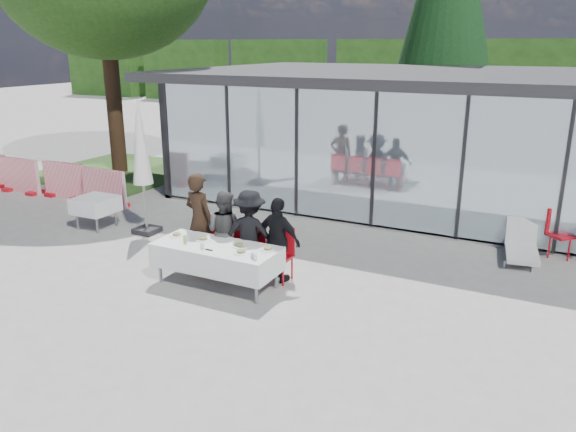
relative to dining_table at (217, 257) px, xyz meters
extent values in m
plane|color=gray|center=(0.39, 0.30, -0.54)|extent=(90.00, 90.00, 0.00)
cube|color=gray|center=(2.39, 8.30, -0.49)|extent=(14.00, 8.00, 0.10)
cube|color=black|center=(2.39, 12.20, 1.06)|extent=(14.00, 0.20, 3.20)
cube|color=black|center=(-4.51, 8.30, 1.06)|extent=(0.20, 8.00, 3.20)
cube|color=silver|center=(2.39, 4.33, 1.06)|extent=(13.60, 0.06, 3.10)
cube|color=#2D2D30|center=(2.39, 7.90, 2.78)|extent=(14.80, 8.80, 0.24)
cube|color=#262628|center=(-4.41, 4.33, 1.06)|extent=(0.08, 0.10, 3.10)
cube|color=#262628|center=(-2.47, 4.33, 1.06)|extent=(0.08, 0.10, 3.10)
cube|color=#262628|center=(-0.53, 4.33, 1.06)|extent=(0.08, 0.10, 3.10)
cube|color=#262628|center=(1.42, 4.33, 1.06)|extent=(0.08, 0.10, 3.10)
cube|color=#262628|center=(3.36, 4.33, 1.06)|extent=(0.08, 0.10, 3.10)
cube|color=#262628|center=(5.30, 4.33, 1.06)|extent=(0.08, 0.10, 3.10)
cube|color=#AF0B16|center=(-0.11, 6.80, -0.09)|extent=(0.45, 0.45, 0.90)
cube|color=#AF0B16|center=(1.39, 7.30, -0.09)|extent=(0.45, 0.45, 0.90)
cube|color=#AF0B16|center=(3.89, 6.80, -0.09)|extent=(0.45, 0.45, 0.90)
cube|color=#1B3C13|center=(-29.61, 28.30, 1.66)|extent=(6.50, 2.00, 4.40)
cube|color=#1B3C13|center=(-21.61, 28.30, 1.66)|extent=(6.50, 2.00, 4.40)
cube|color=#1B3C13|center=(-13.61, 28.30, 1.66)|extent=(6.50, 2.00, 4.40)
cube|color=#1B3C13|center=(-5.61, 28.30, 1.66)|extent=(6.50, 2.00, 4.40)
cube|color=#1B3C13|center=(2.39, 28.30, 1.66)|extent=(6.50, 2.00, 4.40)
cube|color=white|center=(0.00, 0.00, 0.00)|extent=(2.26, 0.96, 0.42)
cylinder|color=gray|center=(-1.00, -0.35, -0.18)|extent=(0.06, 0.06, 0.71)
cylinder|color=gray|center=(1.00, -0.35, -0.18)|extent=(0.06, 0.06, 0.71)
cylinder|color=gray|center=(-1.00, 0.35, -0.18)|extent=(0.06, 0.06, 0.71)
cylinder|color=gray|center=(1.00, 0.35, -0.18)|extent=(0.06, 0.06, 0.71)
imported|color=black|center=(-0.81, 0.65, 0.38)|extent=(0.78, 0.78, 1.83)
cube|color=#AF0B16|center=(-0.81, 0.66, -0.09)|extent=(0.44, 0.44, 0.05)
cube|color=#AF0B16|center=(-0.81, 0.86, 0.16)|extent=(0.44, 0.04, 0.55)
cylinder|color=#AF0B16|center=(-0.99, 0.48, -0.32)|extent=(0.04, 0.04, 0.43)
cylinder|color=#AF0B16|center=(-0.63, 0.48, -0.32)|extent=(0.04, 0.04, 0.43)
cylinder|color=#AF0B16|center=(-0.99, 0.84, -0.32)|extent=(0.04, 0.04, 0.43)
cylinder|color=#AF0B16|center=(-0.63, 0.84, -0.32)|extent=(0.04, 0.04, 0.43)
imported|color=#4D4D4D|center=(-0.24, 0.65, 0.24)|extent=(0.77, 0.77, 1.56)
cube|color=#AF0B16|center=(-0.24, 0.66, -0.09)|extent=(0.44, 0.44, 0.05)
cube|color=#AF0B16|center=(-0.24, 0.86, 0.16)|extent=(0.44, 0.04, 0.55)
cylinder|color=#AF0B16|center=(-0.42, 0.48, -0.32)|extent=(0.04, 0.04, 0.43)
cylinder|color=#AF0B16|center=(-0.06, 0.48, -0.32)|extent=(0.04, 0.04, 0.43)
cylinder|color=#AF0B16|center=(-0.42, 0.84, -0.32)|extent=(0.04, 0.04, 0.43)
cylinder|color=#AF0B16|center=(-0.06, 0.84, -0.32)|extent=(0.04, 0.04, 0.43)
imported|color=black|center=(0.31, 0.65, 0.28)|extent=(1.26, 1.26, 1.63)
cube|color=#AF0B16|center=(0.31, 0.66, -0.09)|extent=(0.44, 0.44, 0.05)
cube|color=#AF0B16|center=(0.31, 0.86, 0.16)|extent=(0.44, 0.04, 0.55)
cylinder|color=#AF0B16|center=(0.13, 0.48, -0.32)|extent=(0.04, 0.04, 0.43)
cylinder|color=#AF0B16|center=(0.49, 0.48, -0.32)|extent=(0.04, 0.04, 0.43)
cylinder|color=#AF0B16|center=(0.13, 0.84, -0.32)|extent=(0.04, 0.04, 0.43)
cylinder|color=#AF0B16|center=(0.49, 0.84, -0.32)|extent=(0.04, 0.04, 0.43)
imported|color=black|center=(0.89, 0.65, 0.24)|extent=(1.04, 1.04, 1.56)
cube|color=#AF0B16|center=(0.89, 0.66, -0.09)|extent=(0.44, 0.44, 0.05)
cube|color=#AF0B16|center=(0.89, 0.86, 0.16)|extent=(0.44, 0.04, 0.55)
cylinder|color=#AF0B16|center=(0.71, 0.48, -0.32)|extent=(0.04, 0.04, 0.43)
cylinder|color=#AF0B16|center=(1.07, 0.48, -0.32)|extent=(0.04, 0.04, 0.43)
cylinder|color=#AF0B16|center=(0.71, 0.84, -0.32)|extent=(0.04, 0.04, 0.43)
cylinder|color=#AF0B16|center=(1.07, 0.84, -0.32)|extent=(0.04, 0.04, 0.43)
cylinder|color=white|center=(-0.93, 0.10, 0.22)|extent=(0.28, 0.28, 0.01)
ellipsoid|color=tan|center=(-0.93, 0.10, 0.25)|extent=(0.15, 0.15, 0.05)
cylinder|color=white|center=(-0.35, 0.12, 0.22)|extent=(0.28, 0.28, 0.01)
ellipsoid|color=#466A27|center=(-0.35, 0.12, 0.25)|extent=(0.15, 0.15, 0.05)
cylinder|color=white|center=(0.40, 0.13, 0.22)|extent=(0.28, 0.28, 0.01)
ellipsoid|color=tan|center=(0.40, 0.13, 0.25)|extent=(0.15, 0.15, 0.05)
cylinder|color=white|center=(0.93, 0.20, 0.22)|extent=(0.28, 0.28, 0.01)
ellipsoid|color=#466A27|center=(0.93, 0.20, 0.25)|extent=(0.15, 0.15, 0.05)
cylinder|color=white|center=(0.59, -0.13, 0.22)|extent=(0.28, 0.28, 0.01)
ellipsoid|color=#466A27|center=(0.59, -0.13, 0.25)|extent=(0.15, 0.15, 0.05)
cylinder|color=#8BBF4F|center=(-0.56, -0.14, 0.28)|extent=(0.06, 0.06, 0.14)
cylinder|color=silver|center=(-0.11, -0.25, 0.26)|extent=(0.07, 0.07, 0.10)
cylinder|color=silver|center=(0.87, -0.23, 0.26)|extent=(0.07, 0.07, 0.10)
cylinder|color=silver|center=(0.95, -0.28, 0.26)|extent=(0.07, 0.07, 0.10)
cube|color=black|center=(0.03, -0.26, 0.22)|extent=(0.14, 0.03, 0.01)
cube|color=white|center=(-4.33, 1.46, 0.02)|extent=(0.86, 0.86, 0.36)
cylinder|color=gray|center=(-4.63, 1.16, -0.18)|extent=(0.05, 0.05, 0.72)
cylinder|color=gray|center=(-4.03, 1.16, -0.18)|extent=(0.05, 0.05, 0.72)
cylinder|color=gray|center=(-4.63, 1.76, -0.18)|extent=(0.05, 0.05, 0.72)
cylinder|color=gray|center=(-4.03, 1.76, -0.18)|extent=(0.05, 0.05, 0.72)
cube|color=#AF0B16|center=(5.40, 4.28, -0.09)|extent=(0.62, 0.62, 0.05)
cube|color=#AF0B16|center=(5.25, 4.41, 0.16)|extent=(0.32, 0.35, 0.55)
cylinder|color=#AF0B16|center=(5.22, 4.10, -0.32)|extent=(0.04, 0.04, 0.43)
cylinder|color=#AF0B16|center=(5.58, 4.10, -0.32)|extent=(0.04, 0.04, 0.43)
cylinder|color=#AF0B16|center=(5.22, 4.46, -0.32)|extent=(0.04, 0.04, 0.43)
cylinder|color=#AF0B16|center=(5.58, 4.46, -0.32)|extent=(0.04, 0.04, 0.43)
cube|color=black|center=(-3.05, 1.70, -0.48)|extent=(0.50, 0.50, 0.12)
cylinder|color=gray|center=(-3.05, 1.70, 0.81)|extent=(0.06, 0.06, 2.70)
cone|color=white|center=(-3.05, 1.70, 1.54)|extent=(0.44, 0.44, 1.84)
cube|color=red|center=(-5.49, 2.92, -0.04)|extent=(1.40, 0.12, 1.00)
cube|color=#AF0B16|center=(-5.99, 2.92, -0.49)|extent=(0.30, 0.45, 0.10)
cube|color=#AF0B16|center=(-4.99, 2.92, -0.49)|extent=(0.30, 0.45, 0.10)
cube|color=red|center=(-7.09, 3.07, -0.04)|extent=(1.40, 0.22, 1.00)
cube|color=#AF0B16|center=(-7.59, 3.07, -0.49)|extent=(0.30, 0.45, 0.10)
cube|color=#AF0B16|center=(-6.59, 3.07, -0.49)|extent=(0.30, 0.45, 0.10)
cube|color=red|center=(-8.69, 2.92, -0.04)|extent=(1.40, 0.12, 1.00)
cube|color=#AF0B16|center=(-9.19, 2.92, -0.49)|extent=(0.30, 0.45, 0.10)
cube|color=#AF0B16|center=(-8.19, 2.92, -0.49)|extent=(0.30, 0.45, 0.10)
cube|color=#AF0B16|center=(-9.79, 3.07, -0.49)|extent=(0.30, 0.45, 0.10)
cube|color=silver|center=(4.75, 3.70, -0.36)|extent=(0.78, 1.37, 0.08)
cube|color=silver|center=(4.67, 4.24, -0.09)|extent=(0.63, 0.35, 0.54)
cylinder|color=silver|center=(4.50, 3.15, -0.47)|extent=(0.04, 0.04, 0.14)
cylinder|color=silver|center=(5.00, 3.15, -0.47)|extent=(0.04, 0.04, 0.14)
cylinder|color=silver|center=(4.50, 4.25, -0.47)|extent=(0.04, 0.04, 0.14)
cylinder|color=silver|center=(5.00, 4.25, -0.47)|extent=(0.04, 0.04, 0.14)
cylinder|color=#382316|center=(-8.11, 6.30, 1.66)|extent=(0.50, 0.50, 4.40)
cylinder|color=#382316|center=(0.89, 13.30, 0.46)|extent=(0.44, 0.44, 2.00)
cube|color=#385926|center=(-8.11, 6.30, -0.53)|extent=(5.00, 5.00, 0.02)
camera|label=1|loc=(5.30, -7.69, 3.61)|focal=35.00mm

